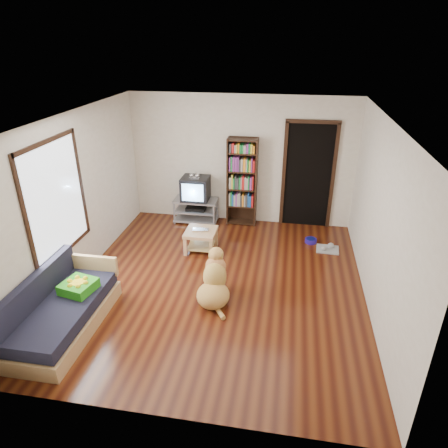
% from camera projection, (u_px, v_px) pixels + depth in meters
% --- Properties ---
extents(ground, '(5.00, 5.00, 0.00)m').
position_uv_depth(ground, '(219.00, 284.00, 6.37)').
color(ground, '#56250E').
rests_on(ground, ground).
extents(ceiling, '(5.00, 5.00, 0.00)m').
position_uv_depth(ceiling, '(218.00, 119.00, 5.25)').
color(ceiling, white).
rests_on(ceiling, ground).
extents(wall_back, '(4.50, 0.00, 4.50)m').
position_uv_depth(wall_back, '(241.00, 161.00, 8.03)').
color(wall_back, silver).
rests_on(wall_back, ground).
extents(wall_front, '(4.50, 0.00, 4.50)m').
position_uv_depth(wall_front, '(168.00, 318.00, 3.58)').
color(wall_front, silver).
rests_on(wall_front, ground).
extents(wall_left, '(0.00, 5.00, 5.00)m').
position_uv_depth(wall_left, '(75.00, 200.00, 6.15)').
color(wall_left, silver).
rests_on(wall_left, ground).
extents(wall_right, '(0.00, 5.00, 5.00)m').
position_uv_depth(wall_right, '(380.00, 220.00, 5.46)').
color(wall_right, silver).
rests_on(wall_right, ground).
extents(green_cushion, '(0.49, 0.49, 0.14)m').
position_uv_depth(green_cushion, '(79.00, 286.00, 5.45)').
color(green_cushion, green).
rests_on(green_cushion, sofa).
extents(laptop, '(0.31, 0.22, 0.02)m').
position_uv_depth(laptop, '(200.00, 231.00, 7.17)').
color(laptop, silver).
rests_on(laptop, coffee_table).
extents(dog_bowl, '(0.22, 0.22, 0.08)m').
position_uv_depth(dog_bowl, '(311.00, 241.00, 7.62)').
color(dog_bowl, navy).
rests_on(dog_bowl, ground).
extents(grey_rag, '(0.42, 0.34, 0.03)m').
position_uv_depth(grey_rag, '(327.00, 249.00, 7.36)').
color(grey_rag, '#989898').
rests_on(grey_rag, ground).
extents(window, '(0.03, 1.46, 1.70)m').
position_uv_depth(window, '(56.00, 200.00, 5.62)').
color(window, white).
rests_on(window, wall_left).
extents(doorway, '(1.03, 0.05, 2.19)m').
position_uv_depth(doorway, '(308.00, 173.00, 7.88)').
color(doorway, black).
rests_on(doorway, wall_back).
extents(tv_stand, '(0.90, 0.45, 0.50)m').
position_uv_depth(tv_stand, '(196.00, 210.00, 8.39)').
color(tv_stand, '#99999E').
rests_on(tv_stand, ground).
extents(crt_tv, '(0.55, 0.52, 0.58)m').
position_uv_depth(crt_tv, '(196.00, 188.00, 8.20)').
color(crt_tv, black).
rests_on(crt_tv, tv_stand).
extents(bookshelf, '(0.60, 0.30, 1.80)m').
position_uv_depth(bookshelf, '(242.00, 178.00, 8.01)').
color(bookshelf, black).
rests_on(bookshelf, ground).
extents(sofa, '(0.80, 1.80, 0.80)m').
position_uv_depth(sofa, '(62.00, 312.00, 5.31)').
color(sofa, tan).
rests_on(sofa, ground).
extents(coffee_table, '(0.55, 0.55, 0.40)m').
position_uv_depth(coffee_table, '(201.00, 236.00, 7.25)').
color(coffee_table, tan).
rests_on(coffee_table, ground).
extents(dog, '(0.51, 0.94, 0.78)m').
position_uv_depth(dog, '(214.00, 282.00, 5.90)').
color(dog, '#C1854A').
rests_on(dog, ground).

